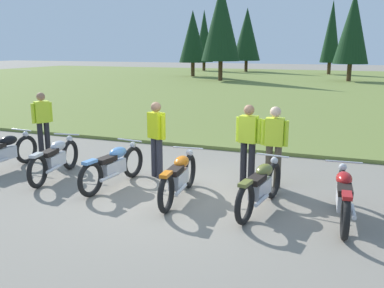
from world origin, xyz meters
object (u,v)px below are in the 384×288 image
at_px(motorcycle_black, 4,152).
at_px(motorcycle_silver, 55,158).
at_px(motorcycle_orange, 179,177).
at_px(rider_near_row_end, 274,142).
at_px(rider_checking_bike, 248,139).
at_px(motorcycle_sky_blue, 114,166).
at_px(motorcycle_red, 344,196).
at_px(motorcycle_olive, 261,186).
at_px(rider_in_hivis_vest, 43,120).
at_px(rider_with_back_turned, 156,135).

xyz_separation_m(motorcycle_black, motorcycle_silver, (1.49, -0.04, 0.00)).
bearing_deg(motorcycle_orange, rider_near_row_end, 40.83).
bearing_deg(motorcycle_silver, rider_checking_bike, 15.95).
distance_m(motorcycle_sky_blue, rider_near_row_end, 3.31).
bearing_deg(motorcycle_black, motorcycle_orange, -3.76).
distance_m(motorcycle_red, rider_near_row_end, 1.99).
distance_m(motorcycle_olive, rider_near_row_end, 1.41).
height_order(motorcycle_sky_blue, rider_checking_bike, rider_checking_bike).
height_order(motorcycle_orange, rider_in_hivis_vest, rider_in_hivis_vest).
distance_m(motorcycle_sky_blue, motorcycle_olive, 3.11).
height_order(motorcycle_silver, motorcycle_orange, same).
xyz_separation_m(motorcycle_olive, rider_with_back_turned, (-2.55, 1.12, 0.51)).
xyz_separation_m(motorcycle_sky_blue, rider_with_back_turned, (0.55, 0.91, 0.51)).
distance_m(motorcycle_red, rider_with_back_turned, 4.11).
bearing_deg(rider_with_back_turned, rider_in_hivis_vest, 169.17).
bearing_deg(rider_checking_bike, rider_near_row_end, -9.12).
bearing_deg(rider_with_back_turned, motorcycle_olive, -23.68).
height_order(motorcycle_orange, motorcycle_olive, same).
bearing_deg(motorcycle_red, rider_near_row_end, 136.53).
distance_m(motorcycle_silver, rider_near_row_end, 4.73).
xyz_separation_m(motorcycle_sky_blue, motorcycle_olive, (3.10, -0.21, 0.00)).
distance_m(motorcycle_red, rider_checking_bike, 2.46).
height_order(rider_near_row_end, rider_with_back_turned, same).
distance_m(motorcycle_orange, rider_near_row_end, 2.08).
bearing_deg(rider_checking_bike, rider_in_hivis_vest, 175.79).
distance_m(motorcycle_orange, rider_with_back_turned, 1.59).
bearing_deg(rider_near_row_end, rider_with_back_turned, -175.55).
bearing_deg(rider_checking_bike, motorcycle_black, -168.62).
height_order(motorcycle_olive, rider_near_row_end, rider_near_row_end).
height_order(motorcycle_sky_blue, motorcycle_orange, same).
height_order(motorcycle_black, motorcycle_orange, same).
xyz_separation_m(rider_in_hivis_vest, rider_near_row_end, (6.19, -0.50, 0.00)).
height_order(motorcycle_red, rider_near_row_end, rider_near_row_end).
distance_m(motorcycle_black, motorcycle_orange, 4.55).
distance_m(motorcycle_black, motorcycle_red, 7.47).
xyz_separation_m(motorcycle_sky_blue, motorcycle_red, (4.47, -0.22, 0.00)).
xyz_separation_m(motorcycle_silver, rider_with_back_turned, (2.05, 0.86, 0.51)).
bearing_deg(motorcycle_orange, motorcycle_silver, 175.16).
xyz_separation_m(motorcycle_sky_blue, rider_in_hivis_vest, (-3.11, 1.61, 0.51)).
bearing_deg(motorcycle_red, rider_checking_bike, 144.09).
height_order(motorcycle_red, rider_with_back_turned, rider_with_back_turned).
bearing_deg(rider_near_row_end, motorcycle_black, -170.45).
bearing_deg(motorcycle_orange, motorcycle_black, 176.24).
relative_size(motorcycle_orange, rider_checking_bike, 1.26).
xyz_separation_m(motorcycle_olive, rider_checking_bike, (-0.58, 1.40, 0.51)).
bearing_deg(motorcycle_black, motorcycle_sky_blue, -1.57).
xyz_separation_m(motorcycle_sky_blue, rider_near_row_end, (3.08, 1.10, 0.51)).
distance_m(motorcycle_silver, rider_with_back_turned, 2.28).
xyz_separation_m(motorcycle_black, motorcycle_orange, (4.54, -0.30, 0.00)).
relative_size(motorcycle_silver, motorcycle_olive, 1.00).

